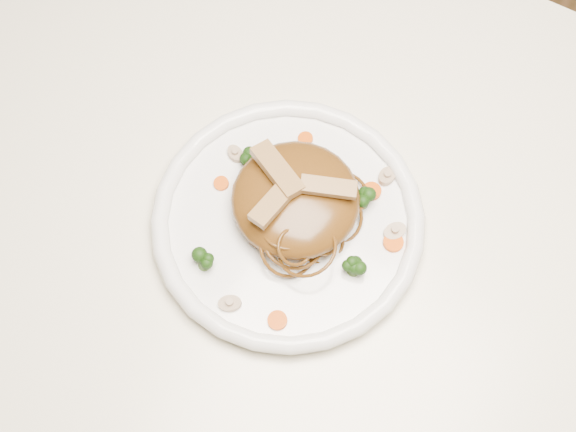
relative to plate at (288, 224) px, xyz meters
The scene contains 20 objects.
ground 0.77m from the plate, 20.04° to the left, with size 4.00×4.00×0.00m, color brown.
table 0.15m from the plate, 20.04° to the left, with size 1.20×0.80×0.75m.
plate is the anchor object (origin of this frame).
noodle_mound 0.04m from the plate, 90.59° to the left, with size 0.14×0.14×0.05m, color #593211.
chicken_a 0.08m from the plate, 49.43° to the left, with size 0.06×0.02×0.01m, color #A8824F.
chicken_b 0.07m from the plate, 136.49° to the left, with size 0.07×0.02×0.01m, color #A8824F.
chicken_c 0.06m from the plate, 153.52° to the right, with size 0.07×0.02×0.01m, color #A8824F.
broccoli_0 0.09m from the plate, 42.86° to the left, with size 0.03×0.03×0.03m, color #17330A, non-canonical shape.
broccoli_1 0.09m from the plate, 150.36° to the left, with size 0.02×0.02×0.03m, color #17330A, non-canonical shape.
broccoli_2 0.11m from the plate, 121.07° to the right, with size 0.02×0.02×0.03m, color #17330A, non-canonical shape.
broccoli_3 0.09m from the plate, 10.78° to the right, with size 0.02×0.02×0.03m, color #17330A, non-canonical shape.
carrot_0 0.10m from the plate, 49.57° to the left, with size 0.02×0.02×0.01m, color #D54C07.
carrot_1 0.09m from the plate, behind, with size 0.02×0.02×0.01m, color #D54C07.
carrot_2 0.12m from the plate, 16.04° to the left, with size 0.02×0.02×0.01m, color #D54C07.
carrot_3 0.10m from the plate, 107.75° to the left, with size 0.02×0.02×0.01m, color #D54C07.
carrot_4 0.12m from the plate, 66.62° to the right, with size 0.02×0.02×0.01m, color #D54C07.
mushroom_0 0.12m from the plate, 93.73° to the right, with size 0.03×0.03×0.01m, color #BFA98F.
mushroom_1 0.12m from the plate, 22.32° to the left, with size 0.03×0.03×0.01m, color #BFA98F.
mushroom_2 0.10m from the plate, 155.19° to the left, with size 0.02×0.02×0.01m, color #BFA98F.
mushroom_3 0.13m from the plate, 54.60° to the left, with size 0.03×0.03×0.01m, color #BFA98F.
Camera 1 is at (0.08, -0.35, 1.62)m, focal length 51.91 mm.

